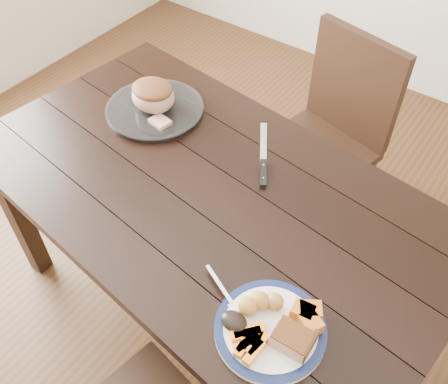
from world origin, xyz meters
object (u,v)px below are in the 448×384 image
Objects in this scene: serving_platter at (155,110)px; roast_joint at (153,96)px; chair_far at (330,131)px; fork at (226,295)px; pork_slice at (292,339)px; dinner_plate at (270,330)px; carving_knife at (263,165)px; dining_table at (208,207)px.

roast_joint is at bearing 26.57° from serving_platter.
chair_far is 1.07m from fork.
roast_joint is (0.00, 0.00, 0.06)m from serving_platter.
pork_slice is 0.21m from fork.
pork_slice is at bearing 123.99° from chair_far.
dinner_plate reaches higher than carving_knife.
fork is (0.19, -1.02, 0.25)m from chair_far.
fork is (0.67, -0.48, 0.01)m from serving_platter.
fork is 0.60× the size of carving_knife.
roast_joint is (-0.82, 0.49, 0.06)m from dinner_plate.
carving_knife is at bearing 103.19° from chair_far.
dining_table is at bearing 144.95° from dinner_plate.
fork is at bearing 113.64° from chair_far.
pork_slice reaches higher than fork.
dinner_plate is at bearing 2.10° from carving_knife.
pork_slice is at bearing 6.49° from carving_knife.
roast_joint is (-0.48, -0.54, 0.30)m from chair_far.
dining_table is 1.82× the size of chair_far.
roast_joint is at bearing -123.18° from carving_knife.
carving_knife is at bearing 136.03° from fork.
dinner_plate is at bearing 19.85° from fork.
roast_joint reaches higher than serving_platter.
fork is at bearing 175.77° from dinner_plate.
roast_joint reaches higher than dinner_plate.
dining_table is 6.03× the size of carving_knife.
carving_knife is at bearing -0.62° from serving_platter.
carving_knife is (0.48, -0.01, -0.06)m from roast_joint.
carving_knife is (0.09, 0.19, 0.10)m from dining_table.
roast_joint is at bearing 61.58° from chair_far.
fork reaches higher than carving_knife.
dinner_plate is at bearing -31.05° from serving_platter.
roast_joint reaches higher than fork.
dinner_plate is at bearing 175.24° from pork_slice.
serving_platter is 2.07× the size of fork.
carving_knife is at bearing -0.62° from roast_joint.
carving_knife is (-0.19, 0.48, -0.01)m from fork.
pork_slice is at bearing -4.76° from dinner_plate.
chair_far is at bearing 111.12° from pork_slice.
pork_slice is at bearing -29.47° from serving_platter.
fork reaches higher than dining_table.
pork_slice is (0.49, -0.30, 0.13)m from dining_table.
carving_knife is (-0.34, 0.49, -0.00)m from dinner_plate.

